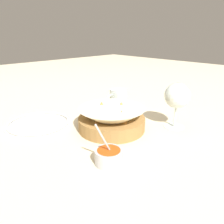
{
  "coord_description": "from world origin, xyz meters",
  "views": [
    {
      "loc": [
        0.49,
        0.52,
        0.33
      ],
      "look_at": [
        -0.01,
        0.0,
        0.07
      ],
      "focal_mm": 35.0,
      "sensor_mm": 36.0,
      "label": 1
    }
  ],
  "objects_px": {
    "side_plate": "(39,123)",
    "food_basket": "(112,120)",
    "wine_glass": "(177,97)",
    "beer_mug": "(118,101)",
    "sauce_cup": "(109,156)"
  },
  "relations": [
    {
      "from": "sauce_cup",
      "to": "beer_mug",
      "type": "distance_m",
      "value": 0.43
    },
    {
      "from": "sauce_cup",
      "to": "beer_mug",
      "type": "relative_size",
      "value": 1.12
    },
    {
      "from": "sauce_cup",
      "to": "beer_mug",
      "type": "height_order",
      "value": "sauce_cup"
    },
    {
      "from": "food_basket",
      "to": "sauce_cup",
      "type": "height_order",
      "value": "sauce_cup"
    },
    {
      "from": "side_plate",
      "to": "wine_glass",
      "type": "bearing_deg",
      "value": 134.08
    },
    {
      "from": "wine_glass",
      "to": "beer_mug",
      "type": "height_order",
      "value": "wine_glass"
    },
    {
      "from": "food_basket",
      "to": "side_plate",
      "type": "height_order",
      "value": "food_basket"
    },
    {
      "from": "beer_mug",
      "to": "side_plate",
      "type": "height_order",
      "value": "beer_mug"
    },
    {
      "from": "wine_glass",
      "to": "beer_mug",
      "type": "relative_size",
      "value": 1.46
    },
    {
      "from": "food_basket",
      "to": "sauce_cup",
      "type": "distance_m",
      "value": 0.22
    },
    {
      "from": "food_basket",
      "to": "side_plate",
      "type": "xyz_separation_m",
      "value": [
        0.17,
        -0.22,
        -0.03
      ]
    },
    {
      "from": "beer_mug",
      "to": "side_plate",
      "type": "bearing_deg",
      "value": -14.8
    },
    {
      "from": "sauce_cup",
      "to": "wine_glass",
      "type": "height_order",
      "value": "wine_glass"
    },
    {
      "from": "sauce_cup",
      "to": "side_plate",
      "type": "distance_m",
      "value": 0.37
    },
    {
      "from": "side_plate",
      "to": "food_basket",
      "type": "bearing_deg",
      "value": 128.46
    }
  ]
}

